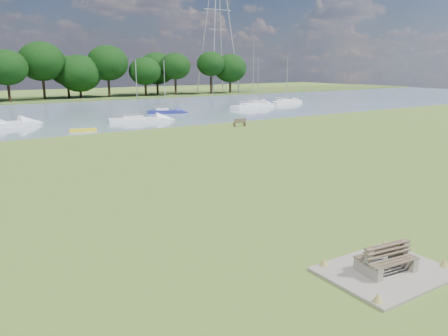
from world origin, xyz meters
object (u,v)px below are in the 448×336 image
bench_pair (386,259)px  riverbank_bench (240,122)px  pylon (218,7)px  sailboat_7 (252,105)px  sailboat_2 (286,101)px  sailboat_3 (165,110)px  kayak (83,130)px  sailboat_6 (257,102)px  sailboat_0 (137,119)px

bench_pair → riverbank_bench: bench_pair is taller
pylon → sailboat_7: (-15.27, -35.28, -19.59)m
sailboat_2 → sailboat_7: (-9.64, -3.04, 0.01)m
bench_pair → sailboat_3: sailboat_3 is taller
bench_pair → kayak: bearing=96.7°
kayak → sailboat_6: bearing=37.7°
riverbank_bench → sailboat_0: 12.97m
pylon → sailboat_2: (-5.64, -32.24, -19.60)m
bench_pair → riverbank_bench: bearing=70.1°
kayak → sailboat_2: sailboat_2 is taller
riverbank_bench → sailboat_3: (-1.61, 16.67, 0.04)m
sailboat_2 → sailboat_6: 5.74m
kayak → sailboat_2: bearing=33.3°
sailboat_0 → sailboat_3: size_ratio=0.99×
kayak → pylon: pylon is taller
bench_pair → sailboat_0: bearing=86.3°
sailboat_3 → sailboat_0: bearing=-111.3°
riverbank_bench → sailboat_7: bearing=60.9°
sailboat_7 → sailboat_3: bearing=168.8°
sailboat_0 → sailboat_7: size_ratio=0.68×
pylon → sailboat_0: pylon is taller
riverbank_bench → pylon: 62.31m
kayak → sailboat_3: size_ratio=0.37×
riverbank_bench → sailboat_2: 30.26m
riverbank_bench → sailboat_0: sailboat_0 is taller
sailboat_0 → sailboat_3: bearing=60.5°
bench_pair → sailboat_7: 57.17m
pylon → sailboat_2: bearing=-99.9°
sailboat_6 → sailboat_0: bearing=-148.9°
sailboat_7 → sailboat_6: bearing=35.5°
kayak → sailboat_0: sailboat_0 is taller
sailboat_2 → sailboat_7: size_ratio=0.79×
pylon → sailboat_6: pylon is taller
sailboat_2 → sailboat_3: (-24.91, -2.65, -0.05)m
sailboat_6 → bench_pair: bearing=-113.5°
bench_pair → sailboat_7: (29.91, 48.72, 0.04)m
sailboat_7 → riverbank_bench: bearing=-139.7°
riverbank_bench → sailboat_3: sailboat_3 is taller
bench_pair → kayak: (-0.00, 38.00, -0.33)m
bench_pair → pylon: 97.38m
bench_pair → sailboat_6: sailboat_6 is taller
riverbank_bench → kayak: bearing=172.0°
kayak → sailboat_0: bearing=42.9°
riverbank_bench → pylon: pylon is taller
pylon → sailboat_3: (-30.55, -34.88, -19.65)m
pylon → sailboat_6: (-11.29, -31.26, -19.65)m
sailboat_0 → sailboat_3: sailboat_3 is taller
kayak → sailboat_2: (39.55, 13.76, 0.36)m
kayak → sailboat_6: 36.96m
bench_pair → riverbank_bench: 36.29m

